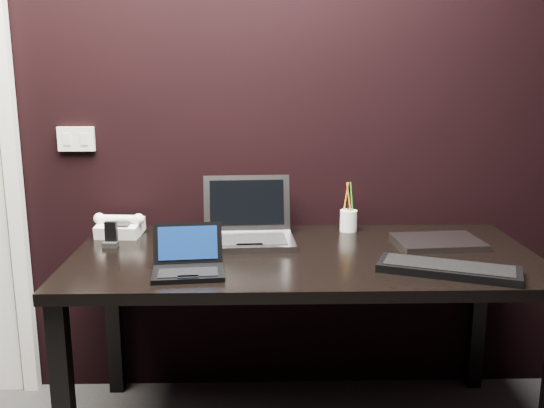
{
  "coord_description": "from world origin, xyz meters",
  "views": [
    {
      "loc": [
        0.13,
        -0.73,
        1.4
      ],
      "look_at": [
        0.18,
        1.35,
        0.94
      ],
      "focal_mm": 40.0,
      "sensor_mm": 36.0,
      "label": 1
    }
  ],
  "objects_px": {
    "netbook": "(188,264)",
    "pen_cup": "(348,220)",
    "desk_phone": "(120,227)",
    "desk": "(304,273)",
    "closed_laptop": "(438,242)",
    "ext_keyboard": "(448,269)",
    "silver_laptop": "(248,230)",
    "mobile_phone": "(111,237)"
  },
  "relations": [
    {
      "from": "desk",
      "to": "pen_cup",
      "type": "bearing_deg",
      "value": 55.86
    },
    {
      "from": "desk_phone",
      "to": "mobile_phone",
      "type": "height_order",
      "value": "same"
    },
    {
      "from": "pen_cup",
      "to": "desk",
      "type": "bearing_deg",
      "value": -124.14
    },
    {
      "from": "silver_laptop",
      "to": "desk_phone",
      "type": "height_order",
      "value": "silver_laptop"
    },
    {
      "from": "ext_keyboard",
      "to": "mobile_phone",
      "type": "height_order",
      "value": "mobile_phone"
    },
    {
      "from": "desk",
      "to": "netbook",
      "type": "relative_size",
      "value": 6.72
    },
    {
      "from": "closed_laptop",
      "to": "silver_laptop",
      "type": "bearing_deg",
      "value": 175.34
    },
    {
      "from": "closed_laptop",
      "to": "desk_phone",
      "type": "relative_size",
      "value": 1.6
    },
    {
      "from": "desk_phone",
      "to": "closed_laptop",
      "type": "bearing_deg",
      "value": -7.33
    },
    {
      "from": "desk_phone",
      "to": "pen_cup",
      "type": "relative_size",
      "value": 1.02
    },
    {
      "from": "desk",
      "to": "netbook",
      "type": "distance_m",
      "value": 0.47
    },
    {
      "from": "pen_cup",
      "to": "closed_laptop",
      "type": "bearing_deg",
      "value": -33.64
    },
    {
      "from": "netbook",
      "to": "silver_laptop",
      "type": "height_order",
      "value": "silver_laptop"
    },
    {
      "from": "netbook",
      "to": "mobile_phone",
      "type": "distance_m",
      "value": 0.46
    },
    {
      "from": "netbook",
      "to": "desk_phone",
      "type": "height_order",
      "value": "netbook"
    },
    {
      "from": "netbook",
      "to": "pen_cup",
      "type": "relative_size",
      "value": 1.22
    },
    {
      "from": "netbook",
      "to": "closed_laptop",
      "type": "relative_size",
      "value": 0.75
    },
    {
      "from": "netbook",
      "to": "pen_cup",
      "type": "distance_m",
      "value": 0.8
    },
    {
      "from": "desk",
      "to": "silver_laptop",
      "type": "relative_size",
      "value": 4.66
    },
    {
      "from": "ext_keyboard",
      "to": "pen_cup",
      "type": "relative_size",
      "value": 2.33
    },
    {
      "from": "netbook",
      "to": "silver_laptop",
      "type": "distance_m",
      "value": 0.42
    },
    {
      "from": "netbook",
      "to": "desk_phone",
      "type": "bearing_deg",
      "value": 124.85
    },
    {
      "from": "silver_laptop",
      "to": "netbook",
      "type": "bearing_deg",
      "value": -117.74
    },
    {
      "from": "silver_laptop",
      "to": "closed_laptop",
      "type": "distance_m",
      "value": 0.74
    },
    {
      "from": "desk",
      "to": "netbook",
      "type": "bearing_deg",
      "value": -152.14
    },
    {
      "from": "ext_keyboard",
      "to": "netbook",
      "type": "bearing_deg",
      "value": 178.44
    },
    {
      "from": "desk",
      "to": "ext_keyboard",
      "type": "relative_size",
      "value": 3.52
    },
    {
      "from": "mobile_phone",
      "to": "pen_cup",
      "type": "relative_size",
      "value": 0.46
    },
    {
      "from": "netbook",
      "to": "desk",
      "type": "bearing_deg",
      "value": 27.86
    },
    {
      "from": "closed_laptop",
      "to": "mobile_phone",
      "type": "relative_size",
      "value": 3.56
    },
    {
      "from": "desk_phone",
      "to": "pen_cup",
      "type": "distance_m",
      "value": 0.94
    },
    {
      "from": "closed_laptop",
      "to": "desk_phone",
      "type": "xyz_separation_m",
      "value": [
        -1.25,
        0.16,
        0.03
      ]
    },
    {
      "from": "desk",
      "to": "pen_cup",
      "type": "distance_m",
      "value": 0.39
    },
    {
      "from": "closed_laptop",
      "to": "mobile_phone",
      "type": "xyz_separation_m",
      "value": [
        -1.26,
        0.01,
        0.02
      ]
    },
    {
      "from": "desk_phone",
      "to": "desk",
      "type": "bearing_deg",
      "value": -19.5
    },
    {
      "from": "desk",
      "to": "silver_laptop",
      "type": "xyz_separation_m",
      "value": [
        -0.21,
        0.16,
        0.12
      ]
    },
    {
      "from": "ext_keyboard",
      "to": "desk_phone",
      "type": "xyz_separation_m",
      "value": [
        -1.19,
        0.49,
        0.02
      ]
    },
    {
      "from": "mobile_phone",
      "to": "netbook",
      "type": "bearing_deg",
      "value": -44.02
    },
    {
      "from": "netbook",
      "to": "silver_laptop",
      "type": "xyz_separation_m",
      "value": [
        0.19,
        0.37,
        0.02
      ]
    },
    {
      "from": "desk",
      "to": "mobile_phone",
      "type": "height_order",
      "value": "mobile_phone"
    },
    {
      "from": "closed_laptop",
      "to": "pen_cup",
      "type": "xyz_separation_m",
      "value": [
        -0.32,
        0.21,
        0.04
      ]
    },
    {
      "from": "desk_phone",
      "to": "pen_cup",
      "type": "xyz_separation_m",
      "value": [
        0.94,
        0.05,
        0.01
      ]
    }
  ]
}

